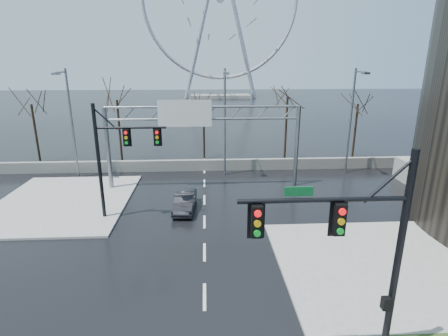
{
  "coord_description": "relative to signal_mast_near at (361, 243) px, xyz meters",
  "views": [
    {
      "loc": [
        0.16,
        -13.9,
        10.5
      ],
      "look_at": [
        1.32,
        7.49,
        4.0
      ],
      "focal_mm": 28.0,
      "sensor_mm": 36.0,
      "label": 1
    }
  ],
  "objects": [
    {
      "name": "ground",
      "position": [
        -5.14,
        4.04,
        -4.87
      ],
      "size": [
        260.0,
        260.0,
        0.0
      ],
      "primitive_type": "plane",
      "color": "black",
      "rests_on": "ground"
    },
    {
      "name": "sidewalk_right_ext",
      "position": [
        4.86,
        6.04,
        -4.8
      ],
      "size": [
        12.0,
        10.0,
        0.15
      ],
      "primitive_type": "cube",
      "color": "gray",
      "rests_on": "ground"
    },
    {
      "name": "sidewalk_far",
      "position": [
        -16.14,
        16.04,
        -4.8
      ],
      "size": [
        10.0,
        12.0,
        0.15
      ],
      "primitive_type": "cube",
      "color": "gray",
      "rests_on": "ground"
    },
    {
      "name": "barrier_wall",
      "position": [
        -5.14,
        24.04,
        -4.32
      ],
      "size": [
        52.0,
        0.5,
        1.1
      ],
      "primitive_type": "cube",
      "color": "slate",
      "rests_on": "ground"
    },
    {
      "name": "signal_mast_near",
      "position": [
        0.0,
        0.0,
        0.0
      ],
      "size": [
        5.52,
        0.41,
        8.0
      ],
      "color": "black",
      "rests_on": "ground"
    },
    {
      "name": "signal_mast_far",
      "position": [
        -11.01,
        13.0,
        -0.04
      ],
      "size": [
        4.72,
        0.41,
        8.0
      ],
      "color": "black",
      "rests_on": "ground"
    },
    {
      "name": "sign_gantry",
      "position": [
        -5.52,
        19.0,
        0.31
      ],
      "size": [
        16.36,
        0.4,
        7.6
      ],
      "color": "slate",
      "rests_on": "ground"
    },
    {
      "name": "streetlight_left",
      "position": [
        -17.14,
        22.2,
        1.01
      ],
      "size": [
        0.5,
        2.55,
        10.0
      ],
      "color": "slate",
      "rests_on": "ground"
    },
    {
      "name": "streetlight_mid",
      "position": [
        -3.14,
        22.2,
        1.01
      ],
      "size": [
        0.5,
        2.55,
        10.0
      ],
      "color": "slate",
      "rests_on": "ground"
    },
    {
      "name": "streetlight_right",
      "position": [
        8.86,
        22.2,
        1.01
      ],
      "size": [
        0.5,
        2.55,
        10.0
      ],
      "color": "slate",
      "rests_on": "ground"
    },
    {
      "name": "tree_far_left",
      "position": [
        -23.14,
        28.04,
        0.7
      ],
      "size": [
        3.5,
        3.5,
        7.0
      ],
      "color": "black",
      "rests_on": "ground"
    },
    {
      "name": "tree_left",
      "position": [
        -14.14,
        27.54,
        1.1
      ],
      "size": [
        3.75,
        3.75,
        7.5
      ],
      "color": "black",
      "rests_on": "ground"
    },
    {
      "name": "tree_center",
      "position": [
        -5.14,
        28.54,
        0.3
      ],
      "size": [
        3.25,
        3.25,
        6.5
      ],
      "color": "black",
      "rests_on": "ground"
    },
    {
      "name": "tree_right",
      "position": [
        3.86,
        27.54,
        1.34
      ],
      "size": [
        3.9,
        3.9,
        7.8
      ],
      "color": "black",
      "rests_on": "ground"
    },
    {
      "name": "tree_far_right",
      "position": [
        11.86,
        28.04,
        0.54
      ],
      "size": [
        3.4,
        3.4,
        6.8
      ],
      "color": "black",
      "rests_on": "ground"
    },
    {
      "name": "ferris_wheel",
      "position": [
        -0.14,
        99.04,
        21.26
      ],
      "size": [
        45.0,
        6.0,
        50.91
      ],
      "color": "gray",
      "rests_on": "ground"
    },
    {
      "name": "car",
      "position": [
        -6.58,
        14.2,
        -4.2
      ],
      "size": [
        1.71,
        4.19,
        1.35
      ],
      "primitive_type": "imported",
      "rotation": [
        0.0,
        0.0,
        -0.07
      ],
      "color": "black",
      "rests_on": "ground"
    }
  ]
}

